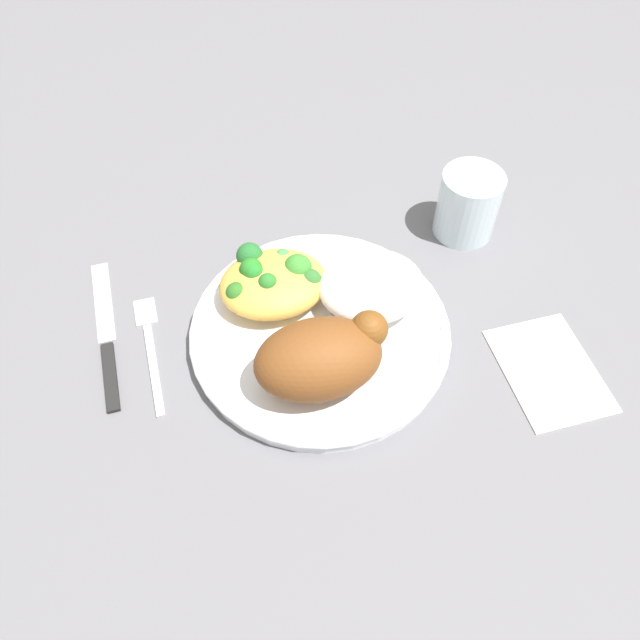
{
  "coord_description": "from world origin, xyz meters",
  "views": [
    {
      "loc": [
        -0.09,
        -0.36,
        0.52
      ],
      "look_at": [
        0.0,
        0.0,
        0.03
      ],
      "focal_mm": 34.99,
      "sensor_mm": 36.0,
      "label": 1
    }
  ],
  "objects": [
    {
      "name": "mac_cheese_with_broccoli",
      "position": [
        -0.04,
        0.05,
        0.04
      ],
      "size": [
        0.11,
        0.09,
        0.04
      ],
      "color": "gold",
      "rests_on": "plate"
    },
    {
      "name": "roasted_chicken",
      "position": [
        -0.01,
        -0.06,
        0.05
      ],
      "size": [
        0.13,
        0.08,
        0.07
      ],
      "color": "brown",
      "rests_on": "plate"
    },
    {
      "name": "rice_pile",
      "position": [
        0.06,
        0.02,
        0.04
      ],
      "size": [
        0.11,
        0.09,
        0.04
      ],
      "primitive_type": "ellipsoid",
      "color": "silver",
      "rests_on": "plate"
    },
    {
      "name": "napkin",
      "position": [
        0.21,
        -0.09,
        0.0
      ],
      "size": [
        0.09,
        0.12,
        0.0
      ],
      "primitive_type": "cube",
      "rotation": [
        0.0,
        0.0,
        0.03
      ],
      "color": "white",
      "rests_on": "ground_plane"
    },
    {
      "name": "knife",
      "position": [
        -0.21,
        0.04,
        0.0
      ],
      "size": [
        0.02,
        0.19,
        0.01
      ],
      "color": "black",
      "rests_on": "ground_plane"
    },
    {
      "name": "water_glass",
      "position": [
        0.2,
        0.11,
        0.04
      ],
      "size": [
        0.07,
        0.07,
        0.08
      ],
      "primitive_type": "cylinder",
      "color": "silver",
      "rests_on": "ground_plane"
    },
    {
      "name": "plate",
      "position": [
        0.0,
        0.0,
        0.01
      ],
      "size": [
        0.26,
        0.26,
        0.02
      ],
      "color": "white",
      "rests_on": "ground_plane"
    },
    {
      "name": "ground_plane",
      "position": [
        0.0,
        0.0,
        0.0
      ],
      "size": [
        2.0,
        2.0,
        0.0
      ],
      "primitive_type": "plane",
      "color": "slate"
    },
    {
      "name": "fork",
      "position": [
        -0.17,
        0.03,
        0.0
      ],
      "size": [
        0.02,
        0.14,
        0.01
      ],
      "color": "silver",
      "rests_on": "ground_plane"
    }
  ]
}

